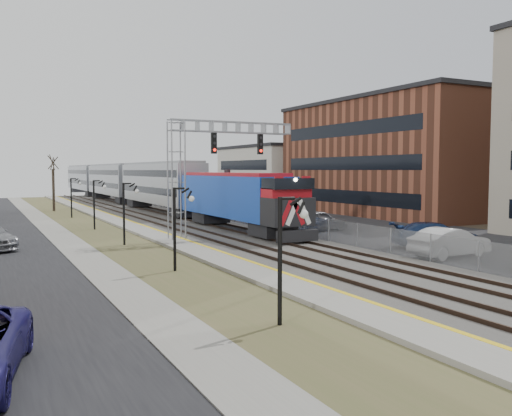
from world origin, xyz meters
TOP-DOWN VIEW (x-y plane):
  - sidewalk at (-7.00, 35.00)m, footprint 2.00×120.00m
  - grass_median at (-4.00, 35.00)m, footprint 4.00×120.00m
  - platform at (-1.00, 35.00)m, footprint 2.00×120.00m
  - ballast_bed at (4.00, 35.00)m, footprint 8.00×120.00m
  - parking_lot at (16.00, 35.00)m, footprint 16.00×120.00m
  - platform_edge at (-0.12, 35.00)m, footprint 0.24×120.00m
  - track_near at (2.00, 35.00)m, footprint 1.58×120.00m
  - track_far at (5.50, 35.00)m, footprint 1.58×120.00m
  - train at (5.50, 66.92)m, footprint 3.00×85.85m
  - signal_gantry at (1.22, 27.99)m, footprint 9.00×1.07m
  - lampposts at (-4.00, 18.29)m, footprint 0.14×62.14m
  - fence at (8.20, 35.00)m, footprint 0.04×120.00m
  - buildings_east at (30.00, 31.18)m, footprint 16.00×76.00m
  - car_lot_b at (10.81, 15.19)m, footprint 4.98×1.97m
  - car_lot_d at (12.80, 18.15)m, footprint 5.82×4.22m
  - car_lot_e at (11.49, 29.19)m, footprint 4.99×2.33m

SIDE VIEW (x-z plane):
  - parking_lot at x=16.00m, z-range 0.00..0.04m
  - grass_median at x=-4.00m, z-range 0.00..0.06m
  - sidewalk at x=-7.00m, z-range 0.00..0.08m
  - ballast_bed at x=4.00m, z-range 0.00..0.20m
  - platform at x=-1.00m, z-range 0.00..0.24m
  - platform_edge at x=-0.12m, z-range 0.24..0.25m
  - track_near at x=2.00m, z-range 0.20..0.35m
  - track_far at x=5.50m, z-range 0.20..0.35m
  - car_lot_d at x=12.80m, z-range 0.00..1.57m
  - fence at x=8.20m, z-range 0.00..1.60m
  - car_lot_b at x=10.81m, z-range 0.00..1.61m
  - car_lot_e at x=11.49m, z-range 0.00..1.65m
  - lampposts at x=-4.00m, z-range 0.00..4.00m
  - train at x=5.50m, z-range 0.26..5.58m
  - signal_gantry at x=1.22m, z-range 1.51..9.66m
  - buildings_east at x=30.00m, z-range -1.19..13.81m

